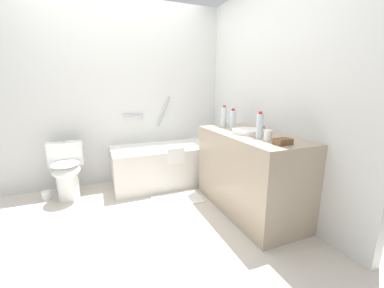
% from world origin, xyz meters
% --- Properties ---
extents(ground_plane, '(4.01, 4.01, 0.00)m').
position_xyz_m(ground_plane, '(0.00, 0.00, 0.00)').
color(ground_plane, beige).
extents(wall_back_tiled, '(3.41, 0.10, 2.43)m').
position_xyz_m(wall_back_tiled, '(0.00, 1.21, 1.22)').
color(wall_back_tiled, silver).
rests_on(wall_back_tiled, ground_plane).
extents(wall_right_mirror, '(0.10, 2.72, 2.43)m').
position_xyz_m(wall_right_mirror, '(1.56, 0.00, 1.22)').
color(wall_right_mirror, silver).
rests_on(wall_right_mirror, ground_plane).
extents(bathtub, '(1.55, 0.68, 1.19)m').
position_xyz_m(bathtub, '(0.65, 0.82, 0.29)').
color(bathtub, silver).
rests_on(bathtub, ground_plane).
extents(toilet, '(0.40, 0.50, 0.68)m').
position_xyz_m(toilet, '(-0.64, 0.82, 0.35)').
color(toilet, white).
rests_on(toilet, ground_plane).
extents(vanity_counter, '(0.59, 1.31, 0.85)m').
position_xyz_m(vanity_counter, '(1.21, -0.23, 0.42)').
color(vanity_counter, tan).
rests_on(vanity_counter, ground_plane).
extents(sink_basin, '(0.33, 0.33, 0.04)m').
position_xyz_m(sink_basin, '(1.19, -0.20, 0.87)').
color(sink_basin, white).
rests_on(sink_basin, vanity_counter).
extents(sink_faucet, '(0.12, 0.15, 0.07)m').
position_xyz_m(sink_faucet, '(1.38, -0.20, 0.88)').
color(sink_faucet, '#BBBBC0').
rests_on(sink_faucet, vanity_counter).
extents(water_bottle_0, '(0.07, 0.07, 0.23)m').
position_xyz_m(water_bottle_0, '(1.21, 0.13, 0.95)').
color(water_bottle_0, silver).
rests_on(water_bottle_0, vanity_counter).
extents(water_bottle_1, '(0.06, 0.06, 0.25)m').
position_xyz_m(water_bottle_1, '(1.15, -0.44, 0.96)').
color(water_bottle_1, silver).
rests_on(water_bottle_1, vanity_counter).
extents(water_bottle_2, '(0.06, 0.06, 0.26)m').
position_xyz_m(water_bottle_2, '(1.15, 0.23, 0.97)').
color(water_bottle_2, silver).
rests_on(water_bottle_2, vanity_counter).
extents(drinking_glass_0, '(0.07, 0.07, 0.10)m').
position_xyz_m(drinking_glass_0, '(1.15, -0.57, 0.90)').
color(drinking_glass_0, white).
rests_on(drinking_glass_0, vanity_counter).
extents(drinking_glass_1, '(0.08, 0.08, 0.10)m').
position_xyz_m(drinking_glass_1, '(1.20, 0.32, 0.90)').
color(drinking_glass_1, white).
rests_on(drinking_glass_1, vanity_counter).
extents(amenity_basket, '(0.14, 0.10, 0.05)m').
position_xyz_m(amenity_basket, '(1.17, -0.73, 0.87)').
color(amenity_basket, brown).
rests_on(amenity_basket, vanity_counter).
extents(soap_dish, '(0.09, 0.06, 0.02)m').
position_xyz_m(soap_dish, '(1.23, 0.03, 0.86)').
color(soap_dish, white).
rests_on(soap_dish, vanity_counter).
extents(bath_mat, '(0.58, 0.37, 0.01)m').
position_xyz_m(bath_mat, '(0.56, 0.26, 0.01)').
color(bath_mat, white).
rests_on(bath_mat, ground_plane).
extents(toilet_paper_roll, '(0.11, 0.11, 0.10)m').
position_xyz_m(toilet_paper_roll, '(-0.89, 0.87, 0.05)').
color(toilet_paper_roll, white).
rests_on(toilet_paper_roll, ground_plane).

